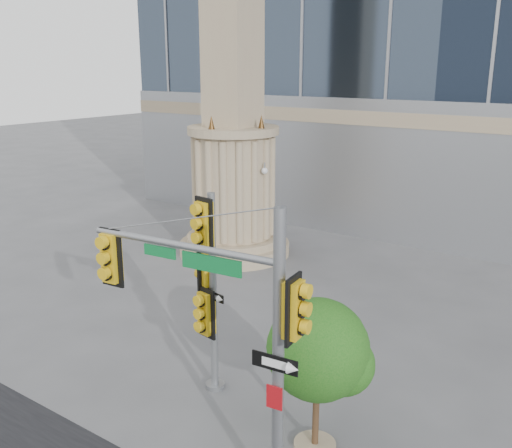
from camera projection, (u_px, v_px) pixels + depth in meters
The scene contains 5 objects.
ground at pixel (206, 409), 12.63m from camera, with size 120.00×120.00×0.00m, color #545456.
monument at pixel (233, 115), 21.55m from camera, with size 4.40×4.40×16.60m.
main_signal_pole at pixel (227, 318), 9.46m from camera, with size 4.13×0.77×5.32m.
secondary_signal_pole at pixel (208, 278), 12.70m from camera, with size 0.82×0.69×4.72m.
street_tree at pixel (320, 354), 10.82m from camera, with size 2.02×1.97×3.14m.
Camera 1 is at (7.24, -8.42, 7.36)m, focal length 40.00 mm.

